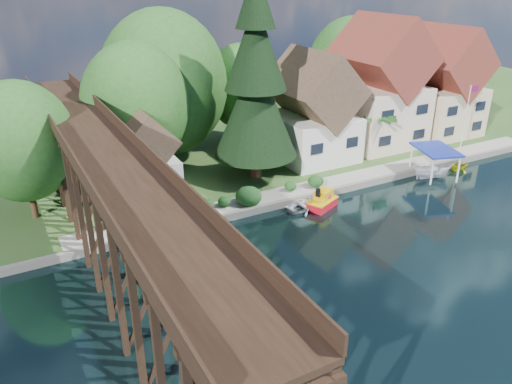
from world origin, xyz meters
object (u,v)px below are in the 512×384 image
at_px(conifer, 256,82).
at_px(tugboat, 323,201).
at_px(house_left, 312,114).
at_px(shed, 144,161).
at_px(boat_yellow, 459,164).
at_px(flagpole, 468,112).
at_px(house_center, 379,91).
at_px(boat_canopy, 434,166).
at_px(palm_tree, 380,120).
at_px(house_right, 441,89).
at_px(boat_white_a, 307,203).
at_px(trestle_bridge, 109,197).

bearing_deg(conifer, tugboat, -72.58).
height_order(house_left, shed, house_left).
distance_m(house_left, boat_yellow, 15.58).
relative_size(flagpole, tugboat, 2.20).
bearing_deg(house_center, flagpole, -47.69).
height_order(house_center, tugboat, house_center).
bearing_deg(boat_canopy, conifer, 154.74).
height_order(house_center, boat_canopy, house_center).
xyz_separation_m(house_left, palm_tree, (5.92, -3.50, -0.55)).
height_order(house_right, conifer, conifer).
xyz_separation_m(house_center, shed, (-27.00, -2.00, -2.59)).
xyz_separation_m(shed, boat_yellow, (29.72, -7.70, -3.22)).
distance_m(boat_white_a, boat_yellow, 18.24).
distance_m(palm_tree, tugboat, 13.42).
bearing_deg(boat_canopy, house_center, 83.18).
xyz_separation_m(house_right, boat_canopy, (-10.19, -9.44, -4.48)).
height_order(conifer, boat_canopy, conifer).
bearing_deg(shed, trestle_bridge, -118.19).
relative_size(boat_white_a, boat_yellow, 1.66).
distance_m(trestle_bridge, boat_white_a, 17.30).
xyz_separation_m(house_right, palm_tree, (-12.08, -3.50, -1.18)).
bearing_deg(tugboat, flagpole, 9.15).
relative_size(flagpole, boat_yellow, 3.10).
bearing_deg(trestle_bridge, flagpole, 6.67).
distance_m(tugboat, boat_canopy, 13.15).
distance_m(house_left, tugboat, 11.92).
distance_m(trestle_bridge, boat_yellow, 35.08).
height_order(palm_tree, tugboat, palm_tree).
xyz_separation_m(flagpole, boat_white_a, (-21.76, -2.69, -4.50)).
relative_size(palm_tree, flagpole, 0.65).
relative_size(house_left, palm_tree, 2.35).
height_order(house_right, palm_tree, house_right).
relative_size(house_left, boat_yellow, 4.76).
height_order(house_left, boat_white_a, house_left).
bearing_deg(house_left, trestle_bridge, -154.79).
bearing_deg(palm_tree, house_center, 52.47).
relative_size(tugboat, boat_yellow, 1.41).
height_order(boat_white_a, boat_yellow, boat_yellow).
relative_size(shed, boat_white_a, 2.04).
relative_size(trestle_bridge, house_right, 3.55).
bearing_deg(house_center, shed, -175.76).
bearing_deg(tugboat, palm_tree, 28.75).
distance_m(palm_tree, boat_canopy, 7.05).
xyz_separation_m(palm_tree, tugboat, (-11.24, -6.17, -3.97)).
bearing_deg(conifer, house_center, 8.95).
distance_m(house_right, conifer, 26.03).
bearing_deg(palm_tree, trestle_bridge, -165.79).
distance_m(house_right, boat_canopy, 14.59).
distance_m(house_center, boat_canopy, 11.24).
bearing_deg(palm_tree, tugboat, -151.25).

